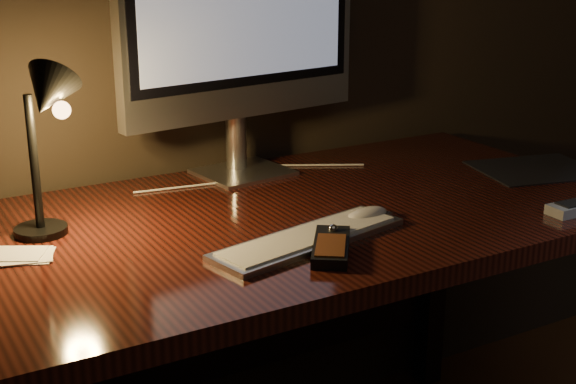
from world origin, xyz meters
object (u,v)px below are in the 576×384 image
monitor (242,10)px  keyboard (309,238)px  mouse (367,216)px  desk_lamp (46,119)px  desk (238,267)px  media_remote (331,246)px

monitor → keyboard: size_ratio=1.60×
monitor → keyboard: (-0.09, -0.44, -0.37)m
monitor → mouse: (0.07, -0.40, -0.37)m
monitor → desk_lamp: (-0.48, -0.19, -0.15)m
keyboard → desk_lamp: (-0.39, 0.25, 0.21)m
keyboard → desk_lamp: desk_lamp is taller
keyboard → desk_lamp: bearing=134.9°
desk → keyboard: keyboard is taller
desk → mouse: mouse is taller
desk → keyboard: (0.03, -0.23, 0.14)m
keyboard → mouse: bearing=2.7°
desk_lamp → keyboard: bearing=-14.8°
keyboard → mouse: (0.16, 0.04, 0.00)m
desk_lamp → mouse: bearing=-2.9°
desk_lamp → media_remote: bearing=-20.4°
mouse → media_remote: 0.18m
mouse → desk_lamp: desk_lamp is taller
desk → mouse: size_ratio=17.45×
mouse → media_remote: size_ratio=0.54×
mouse → media_remote: bearing=-151.4°
desk → mouse: 0.30m
keyboard → media_remote: 0.06m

